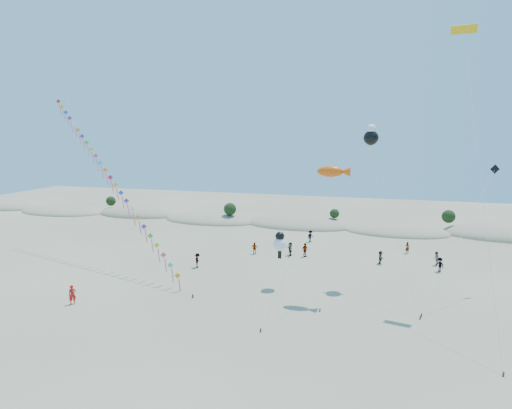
# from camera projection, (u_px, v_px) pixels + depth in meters

# --- Properties ---
(ground) EXTENTS (160.00, 160.00, 0.00)m
(ground) POSITION_uv_depth(u_px,v_px,m) (189.00, 351.00, 31.11)
(ground) COLOR #84775B
(ground) RESTS_ON ground
(dune_ridge) EXTENTS (145.30, 11.49, 5.57)m
(dune_ridge) POSITION_uv_depth(u_px,v_px,m) (305.00, 225.00, 73.64)
(dune_ridge) COLOR gray
(dune_ridge) RESTS_ON ground
(kite_train) EXTENTS (27.78, 16.17, 20.97)m
(kite_train) POSITION_uv_depth(u_px,v_px,m) (109.00, 175.00, 51.35)
(kite_train) COLOR #3F2D1E
(kite_train) RESTS_ON ground
(fish_kite) EXTENTS (6.05, 10.02, 12.69)m
(fish_kite) POSITION_uv_depth(u_px,v_px,m) (334.00, 172.00, 39.81)
(fish_kite) COLOR #3F2D1E
(fish_kite) RESTS_ON ground
(cartoon_kite_low) EXTENTS (5.59, 5.85, 5.84)m
(cartoon_kite_low) POSITION_uv_depth(u_px,v_px,m) (280.00, 243.00, 43.37)
(cartoon_kite_low) COLOR #3F2D1E
(cartoon_kite_low) RESTS_ON ground
(cartoon_kite_high) EXTENTS (5.90, 9.75, 16.59)m
(cartoon_kite_high) POSITION_uv_depth(u_px,v_px,m) (371.00, 136.00, 43.68)
(cartoon_kite_high) COLOR #3F2D1E
(cartoon_kite_high) RESTS_ON ground
(parafoil_kite) EXTENTS (2.82, 15.02, 25.19)m
(parafoil_kite) POSITION_uv_depth(u_px,v_px,m) (465.00, 36.00, 37.75)
(parafoil_kite) COLOR #3F2D1E
(parafoil_kite) RESTS_ON ground
(dark_kite) EXTENTS (7.49, 9.90, 12.64)m
(dark_kite) POSITION_uv_depth(u_px,v_px,m) (475.00, 209.00, 40.67)
(dark_kite) COLOR #3F2D1E
(dark_kite) RESTS_ON ground
(flyer_foreground) EXTENTS (0.78, 0.77, 1.82)m
(flyer_foreground) POSITION_uv_depth(u_px,v_px,m) (72.00, 295.00, 39.53)
(flyer_foreground) COLOR red
(flyer_foreground) RESTS_ON ground
(beachgoers) EXTENTS (28.30, 16.81, 1.79)m
(beachgoers) POSITION_uv_depth(u_px,v_px,m) (327.00, 252.00, 53.89)
(beachgoers) COLOR slate
(beachgoers) RESTS_ON ground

